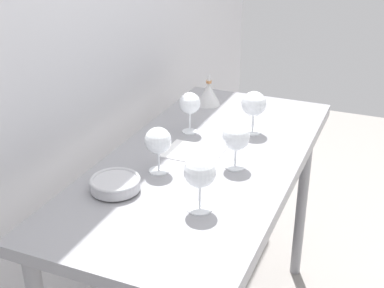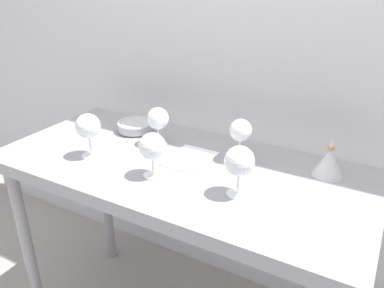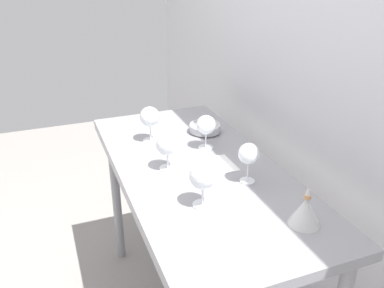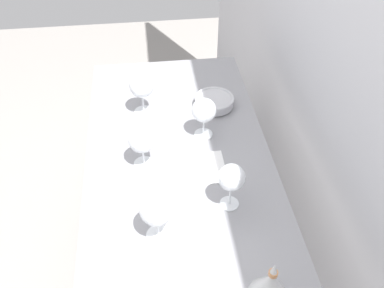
{
  "view_description": "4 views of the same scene",
  "coord_description": "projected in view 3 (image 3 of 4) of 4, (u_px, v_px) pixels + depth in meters",
  "views": [
    {
      "loc": [
        -1.55,
        -0.61,
        1.73
      ],
      "look_at": [
        -0.06,
        0.02,
        0.97
      ],
      "focal_mm": 48.98,
      "sensor_mm": 36.0,
      "label": 1
    },
    {
      "loc": [
        0.66,
        -1.08,
        1.56
      ],
      "look_at": [
        0.06,
        -0.01,
        1.0
      ],
      "focal_mm": 35.91,
      "sensor_mm": 36.0,
      "label": 2
    },
    {
      "loc": [
        1.39,
        -0.57,
        1.7
      ],
      "look_at": [
        -0.05,
        -0.01,
        0.98
      ],
      "focal_mm": 37.8,
      "sensor_mm": 36.0,
      "label": 3
    },
    {
      "loc": [
        1.02,
        -0.09,
        1.93
      ],
      "look_at": [
        -0.08,
        0.04,
        0.93
      ],
      "focal_mm": 39.4,
      "sensor_mm": 36.0,
      "label": 4
    }
  ],
  "objects": [
    {
      "name": "tasting_bowl",
      "position": [
        205.0,
        128.0,
        2.02
      ],
      "size": [
        0.16,
        0.16,
        0.04
      ],
      "color": "#4C4C4C",
      "rests_on": "steel_counter"
    },
    {
      "name": "back_wall",
      "position": [
        308.0,
        62.0,
        1.69
      ],
      "size": [
        3.8,
        0.04,
        2.6
      ],
      "primitive_type": "cube",
      "color": "silver",
      "rests_on": "ground_plane"
    },
    {
      "name": "steel_counter",
      "position": [
        198.0,
        188.0,
        1.75
      ],
      "size": [
        1.4,
        0.65,
        0.9
      ],
      "color": "gray",
      "rests_on": "ground_plane"
    },
    {
      "name": "wine_glass_near_center",
      "position": [
        167.0,
        145.0,
        1.64
      ],
      "size": [
        0.09,
        0.09,
        0.16
      ],
      "color": "white",
      "rests_on": "steel_counter"
    },
    {
      "name": "tasting_sheet_upper",
      "position": [
        211.0,
        166.0,
        1.7
      ],
      "size": [
        0.16,
        0.2,
        0.0
      ],
      "primitive_type": "cube",
      "rotation": [
        0.0,
        0.0,
        0.0
      ],
      "color": "white",
      "rests_on": "steel_counter"
    },
    {
      "name": "decanter_funnel",
      "position": [
        305.0,
        211.0,
        1.32
      ],
      "size": [
        0.11,
        0.11,
        0.14
      ],
      "color": "silver",
      "rests_on": "steel_counter"
    },
    {
      "name": "wine_glass_far_left",
      "position": [
        206.0,
        126.0,
        1.82
      ],
      "size": [
        0.09,
        0.09,
        0.16
      ],
      "color": "white",
      "rests_on": "steel_counter"
    },
    {
      "name": "wine_glass_far_right",
      "position": [
        249.0,
        155.0,
        1.54
      ],
      "size": [
        0.08,
        0.08,
        0.16
      ],
      "color": "white",
      "rests_on": "steel_counter"
    },
    {
      "name": "wine_glass_near_left",
      "position": [
        150.0,
        117.0,
        1.89
      ],
      "size": [
        0.09,
        0.09,
        0.17
      ],
      "color": "white",
      "rests_on": "steel_counter"
    },
    {
      "name": "wine_glass_near_right",
      "position": [
        203.0,
        177.0,
        1.39
      ],
      "size": [
        0.1,
        0.1,
        0.17
      ],
      "color": "white",
      "rests_on": "steel_counter"
    }
  ]
}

